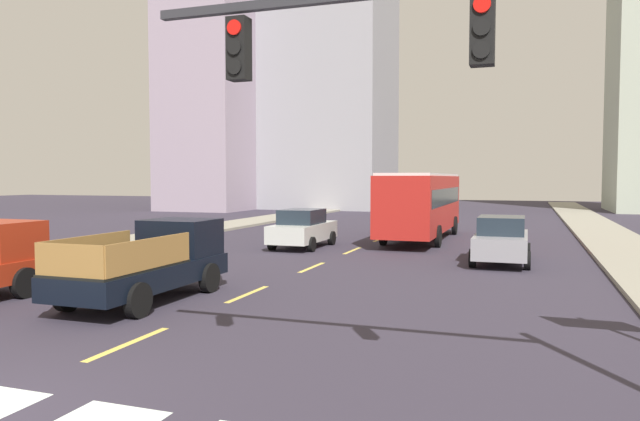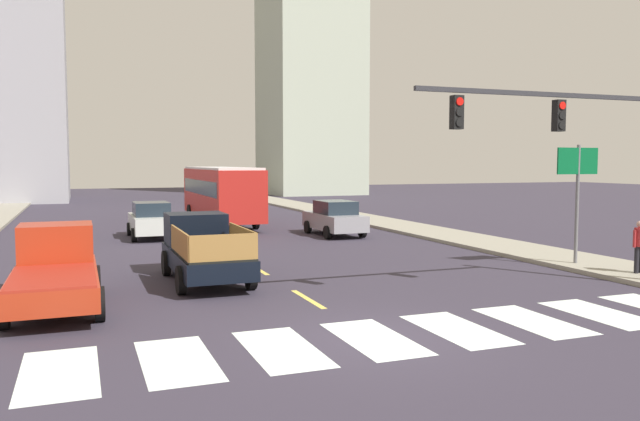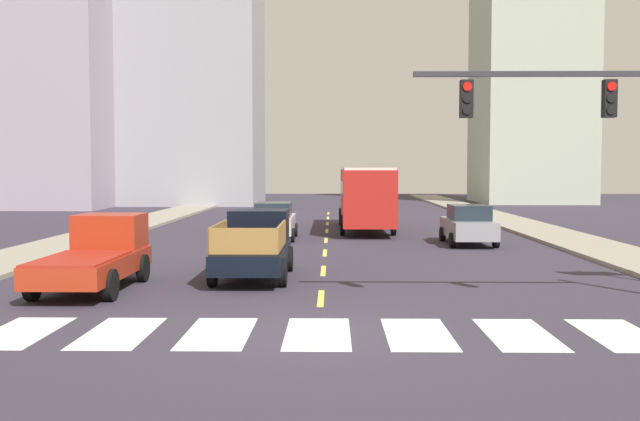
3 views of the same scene
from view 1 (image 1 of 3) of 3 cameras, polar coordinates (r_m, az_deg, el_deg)
sidewalk_left at (r=29.47m, az=-18.51°, el=-2.91°), size 3.09×110.00×0.15m
lane_dash_0 at (r=11.91m, az=-17.97°, el=-12.11°), size 0.16×2.40×0.01m
lane_dash_1 at (r=16.07m, az=-6.99°, el=-8.01°), size 0.16×2.40×0.01m
lane_dash_2 at (r=20.60m, az=-0.78°, el=-5.51°), size 0.16×2.40×0.01m
lane_dash_3 at (r=25.31m, az=3.13°, el=-3.89°), size 0.16×2.40×0.01m
lane_dash_4 at (r=30.11m, az=5.80°, el=-2.77°), size 0.16×2.40×0.01m
lane_dash_5 at (r=34.97m, az=7.72°, el=-1.96°), size 0.16×2.40×0.01m
lane_dash_6 at (r=39.86m, az=9.17°, el=-1.34°), size 0.16×2.40×0.01m
lane_dash_7 at (r=44.78m, az=10.31°, el=-0.86°), size 0.16×2.40×0.01m
pickup_stakebed at (r=15.90m, az=-15.74°, el=-4.81°), size 2.18×5.20×1.96m
city_bus at (r=29.97m, az=9.79°, el=0.91°), size 2.72×10.80×3.32m
sedan_mid at (r=26.33m, az=-1.67°, el=-1.73°), size 2.02×4.40×1.72m
sedan_near_left at (r=22.46m, az=17.10°, el=-2.72°), size 2.02×4.40×1.72m
traffic_signal_gantry at (r=7.36m, az=23.73°, el=11.13°), size 8.06×0.27×6.00m
tower_tall_centre at (r=59.40m, az=-10.59°, el=13.41°), size 7.87×8.45×27.45m
block_mid_right at (r=62.68m, az=1.11°, el=13.79°), size 11.72×11.65×29.32m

